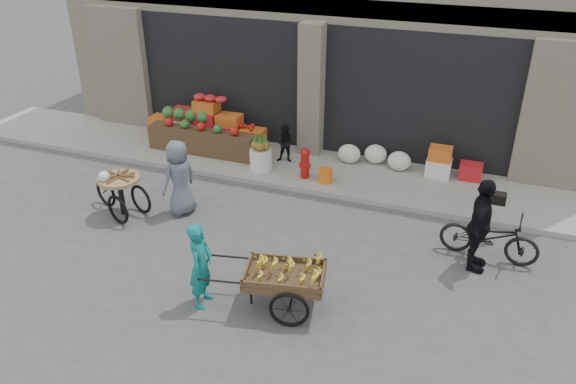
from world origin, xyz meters
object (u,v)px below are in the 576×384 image
at_px(seated_person, 286,144).
at_px(bicycle, 489,236).
at_px(vendor_woman, 201,265).
at_px(orange_bucket, 325,176).
at_px(cyclist, 480,226).
at_px(fire_hydrant, 305,162).
at_px(vendor_grey, 179,178).
at_px(pineapple_bin, 261,159).
at_px(tricycle_cart, 120,189).
at_px(banana_cart, 282,274).

height_order(seated_person, bicycle, seated_person).
relative_size(seated_person, vendor_woman, 0.64).
distance_m(orange_bucket, cyclist, 3.99).
bearing_deg(fire_hydrant, vendor_grey, -131.12).
bearing_deg(fire_hydrant, pineapple_bin, 177.40).
relative_size(pineapple_bin, cyclist, 0.30).
distance_m(orange_bucket, bicycle, 3.93).
bearing_deg(pineapple_bin, tricycle_cart, -125.13).
bearing_deg(orange_bucket, fire_hydrant, 174.29).
height_order(seated_person, banana_cart, seated_person).
relative_size(banana_cart, cyclist, 1.29).
xyz_separation_m(seated_person, cyclist, (4.56, -2.76, 0.27)).
distance_m(banana_cart, tricycle_cart, 4.43).
xyz_separation_m(vendor_woman, cyclist, (3.97, 2.53, 0.13)).
height_order(pineapple_bin, seated_person, seated_person).
distance_m(pineapple_bin, fire_hydrant, 1.11).
bearing_deg(orange_bucket, seated_person, 149.74).
xyz_separation_m(vendor_grey, cyclist, (5.78, 0.08, 0.07)).
bearing_deg(vendor_woman, pineapple_bin, 4.69).
xyz_separation_m(pineapple_bin, cyclist, (4.96, -2.16, 0.49)).
height_order(tricycle_cart, bicycle, tricycle_cart).
xyz_separation_m(seated_person, bicycle, (4.76, -2.36, -0.13)).
distance_m(seated_person, tricycle_cart, 4.06).
distance_m(orange_bucket, vendor_grey, 3.27).
bearing_deg(banana_cart, bicycle, 29.30).
height_order(pineapple_bin, banana_cart, banana_cart).
height_order(fire_hydrant, vendor_woman, vendor_woman).
bearing_deg(banana_cart, vendor_grey, 133.40).
relative_size(seated_person, vendor_grey, 0.59).
height_order(pineapple_bin, vendor_woman, vendor_woman).
xyz_separation_m(orange_bucket, bicycle, (3.56, -1.66, 0.18)).
bearing_deg(seated_person, bicycle, -36.40).
relative_size(banana_cart, vendor_woman, 1.53).
distance_m(seated_person, vendor_grey, 3.10).
bearing_deg(vendor_woman, seated_person, -0.87).
relative_size(tricycle_cart, cyclist, 0.85).
bearing_deg(bicycle, fire_hydrant, 71.03).
relative_size(pineapple_bin, vendor_woman, 0.36).
height_order(banana_cart, vendor_woman, vendor_woman).
relative_size(pineapple_bin, bicycle, 0.30).
distance_m(pineapple_bin, tricycle_cart, 3.35).
xyz_separation_m(orange_bucket, vendor_woman, (-0.61, -4.59, 0.46)).
bearing_deg(tricycle_cart, bicycle, 26.36).
xyz_separation_m(banana_cart, vendor_woman, (-1.21, -0.35, 0.09)).
distance_m(fire_hydrant, seated_person, 0.96).
bearing_deg(bicycle, vendor_woman, 128.95).
height_order(orange_bucket, tricycle_cart, tricycle_cart).
distance_m(tricycle_cart, bicycle, 7.15).
bearing_deg(cyclist, pineapple_bin, 70.35).
distance_m(fire_hydrant, banana_cart, 4.43).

